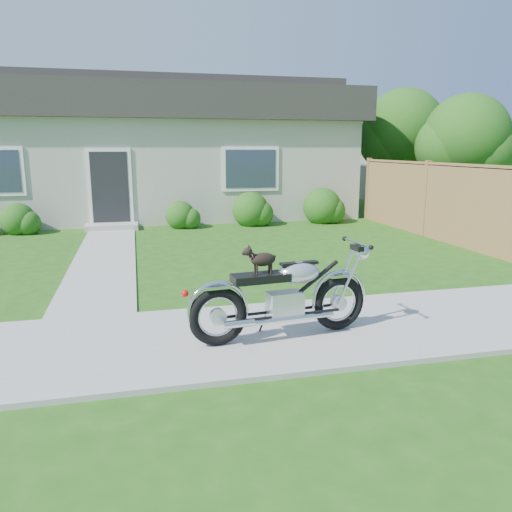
{
  "coord_description": "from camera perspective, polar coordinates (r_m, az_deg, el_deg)",
  "views": [
    {
      "loc": [
        -0.85,
        -5.47,
        2.19
      ],
      "look_at": [
        0.72,
        1.0,
        0.75
      ],
      "focal_mm": 35.0,
      "sensor_mm": 36.0,
      "label": 1
    }
  ],
  "objects": [
    {
      "name": "potted_plant_left",
      "position": [
        14.42,
        -24.82,
        3.72
      ],
      "size": [
        0.81,
        0.81,
        0.68
      ],
      "primitive_type": "imported",
      "rotation": [
        0.0,
        0.0,
        3.94
      ],
      "color": "#285917",
      "rests_on": "ground"
    },
    {
      "name": "sidewalk",
      "position": [
        5.95,
        -4.53,
        -9.24
      ],
      "size": [
        24.0,
        2.2,
        0.04
      ],
      "primitive_type": "cube",
      "color": "#9E9B93",
      "rests_on": "ground"
    },
    {
      "name": "motorcycle_with_dog",
      "position": [
        5.75,
        3.35,
        -4.57
      ],
      "size": [
        2.22,
        0.61,
        1.09
      ],
      "rotation": [
        0.0,
        0.0,
        0.1
      ],
      "color": "black",
      "rests_on": "sidewalk"
    },
    {
      "name": "tree_near",
      "position": [
        16.07,
        23.38,
        11.98
      ],
      "size": [
        2.52,
        2.44,
        3.75
      ],
      "color": "#3D2B1C",
      "rests_on": "ground"
    },
    {
      "name": "walkway",
      "position": [
        10.72,
        -16.83,
        -0.03
      ],
      "size": [
        1.2,
        8.0,
        0.03
      ],
      "primitive_type": "cube",
      "color": "#9E9B93",
      "rests_on": "ground"
    },
    {
      "name": "house",
      "position": [
        17.49,
        -11.13,
        11.88
      ],
      "size": [
        12.6,
        7.03,
        4.5
      ],
      "color": "#B6B2A4",
      "rests_on": "ground"
    },
    {
      "name": "ground",
      "position": [
        5.96,
        -4.53,
        -9.42
      ],
      "size": [
        80.0,
        80.0,
        0.0
      ],
      "primitive_type": "plane",
      "color": "#235114",
      "rests_on": "ground"
    },
    {
      "name": "tree_far",
      "position": [
        18.47,
        16.94,
        13.3
      ],
      "size": [
        2.78,
        2.75,
        4.22
      ],
      "color": "#3D2B1C",
      "rests_on": "ground"
    },
    {
      "name": "potted_plant_right",
      "position": [
        14.21,
        -8.12,
        4.79
      ],
      "size": [
        0.59,
        0.59,
        0.77
      ],
      "primitive_type": "imported",
      "rotation": [
        0.0,
        0.0,
        2.1
      ],
      "color": "#31661C",
      "rests_on": "ground"
    },
    {
      "name": "fence",
      "position": [
        13.37,
        18.86,
        6.19
      ],
      "size": [
        0.12,
        6.62,
        1.9
      ],
      "color": "#9B6545",
      "rests_on": "ground"
    },
    {
      "name": "shrub_row",
      "position": [
        14.2,
        -6.21,
        4.99
      ],
      "size": [
        10.54,
        1.13,
        1.13
      ],
      "color": "#245416",
      "rests_on": "ground"
    }
  ]
}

